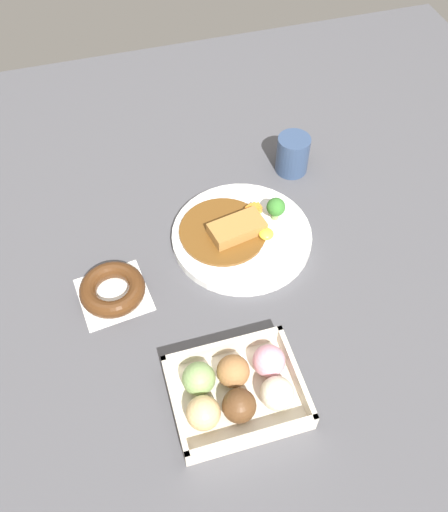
# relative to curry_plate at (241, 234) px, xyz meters

# --- Properties ---
(ground_plane) EXTENTS (1.60, 1.60, 0.00)m
(ground_plane) POSITION_rel_curry_plate_xyz_m (0.02, 0.11, -0.01)
(ground_plane) COLOR #4C4C51
(curry_plate) EXTENTS (0.27, 0.27, 0.07)m
(curry_plate) POSITION_rel_curry_plate_xyz_m (0.00, 0.00, 0.00)
(curry_plate) COLOR white
(curry_plate) RESTS_ON ground_plane
(donut_box) EXTENTS (0.20, 0.16, 0.06)m
(donut_box) POSITION_rel_curry_plate_xyz_m (0.10, 0.31, 0.01)
(donut_box) COLOR beige
(donut_box) RESTS_ON ground_plane
(chocolate_ring_donut) EXTENTS (0.13, 0.13, 0.03)m
(chocolate_ring_donut) POSITION_rel_curry_plate_xyz_m (0.25, 0.06, 0.00)
(chocolate_ring_donut) COLOR white
(chocolate_ring_donut) RESTS_ON ground_plane
(coffee_mug) EXTENTS (0.07, 0.07, 0.08)m
(coffee_mug) POSITION_rel_curry_plate_xyz_m (-0.16, -0.15, 0.03)
(coffee_mug) COLOR #33476B
(coffee_mug) RESTS_ON ground_plane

